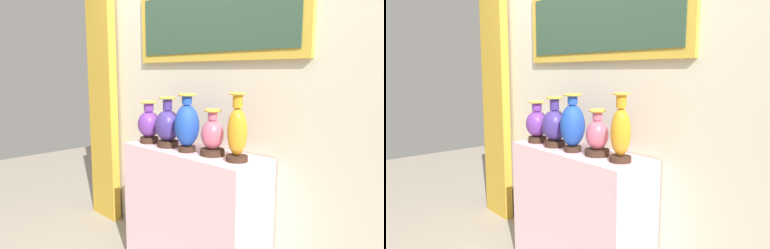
% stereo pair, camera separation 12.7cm
% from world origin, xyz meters
% --- Properties ---
extents(display_shelf, '(1.10, 0.39, 0.93)m').
position_xyz_m(display_shelf, '(0.00, 0.00, 0.47)').
color(display_shelf, beige).
rests_on(display_shelf, ground_plane).
extents(back_wall, '(3.39, 0.14, 3.13)m').
position_xyz_m(back_wall, '(-0.00, 0.25, 1.57)').
color(back_wall, beige).
rests_on(back_wall, ground_plane).
extents(curtain_gold, '(0.41, 0.08, 2.19)m').
position_xyz_m(curtain_gold, '(-1.41, 0.13, 1.10)').
color(curtain_gold, gold).
rests_on(curtain_gold, ground_plane).
extents(vase_violet, '(0.17, 0.17, 0.32)m').
position_xyz_m(vase_violet, '(-0.41, -0.05, 1.07)').
color(vase_violet, '#382319').
rests_on(vase_violet, display_shelf).
extents(vase_indigo, '(0.18, 0.18, 0.36)m').
position_xyz_m(vase_indigo, '(-0.20, -0.05, 1.08)').
color(vase_indigo, '#382319').
rests_on(vase_indigo, display_shelf).
extents(vase_sapphire, '(0.17, 0.17, 0.39)m').
position_xyz_m(vase_sapphire, '(0.01, -0.06, 1.11)').
color(vase_sapphire, '#382319').
rests_on(vase_sapphire, display_shelf).
extents(vase_rose, '(0.16, 0.16, 0.30)m').
position_xyz_m(vase_rose, '(0.20, -0.01, 1.06)').
color(vase_rose, '#382319').
rests_on(vase_rose, display_shelf).
extents(vase_amber, '(0.13, 0.13, 0.41)m').
position_xyz_m(vase_amber, '(0.41, -0.02, 1.11)').
color(vase_amber, '#382319').
rests_on(vase_amber, display_shelf).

